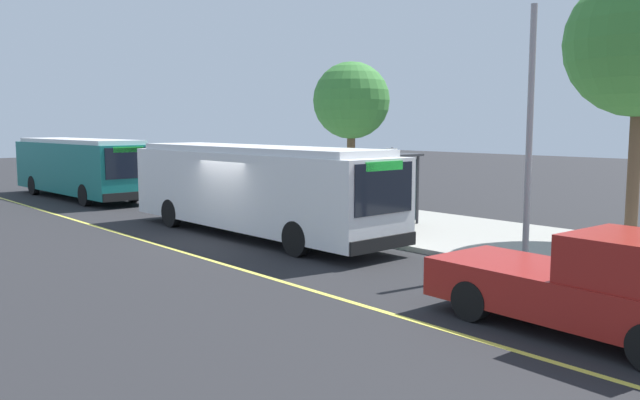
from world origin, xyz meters
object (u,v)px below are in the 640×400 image
Objects in this scene: pickup_truck at (593,288)px; waiting_bench at (386,208)px; transit_bus_main at (255,187)px; pedestrian_commuter at (405,203)px; transit_bus_second at (80,166)px; route_sign_post at (392,180)px.

waiting_bench is at bearing 149.19° from pickup_truck.
pedestrian_commuter is at bearing 44.31° from transit_bus_main.
pedestrian_commuter is at bearing 150.03° from pickup_truck.
transit_bus_second is at bearing -162.09° from waiting_bench.
pedestrian_commuter is at bearing -33.86° from waiting_bench.
pickup_truck is 3.23× the size of pedestrian_commuter.
pickup_truck is 12.77m from waiting_bench.
transit_bus_main reaches higher than pedestrian_commuter.
transit_bus_second is 26.96m from pickup_truck.
transit_bus_main and transit_bus_second have the same top height.
transit_bus_main is 5.21m from waiting_bench.
pickup_truck is at bearing -2.95° from transit_bus_second.
transit_bus_main is 2.12× the size of pickup_truck.
route_sign_post is 1.37m from pedestrian_commuter.
pedestrian_commuter is (-8.67, 5.00, 0.26)m from pickup_truck.
pickup_truck is (26.91, -1.38, -0.76)m from transit_bus_second.
transit_bus_second is 3.85× the size of route_sign_post.
transit_bus_main is 4.55m from route_sign_post.
waiting_bench is at bearing 76.19° from transit_bus_main.
pickup_truck is at bearing -29.97° from pedestrian_commuter.
transit_bus_second is 16.79m from waiting_bench.
transit_bus_second is (-14.72, -0.19, -0.00)m from transit_bus_main.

